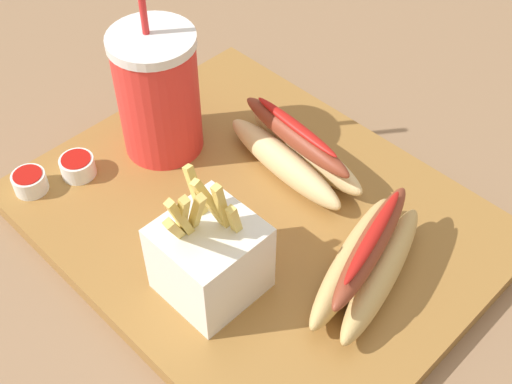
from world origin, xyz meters
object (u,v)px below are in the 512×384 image
(hot_dog_2, at_px, (368,262))
(ketchup_cup_2, at_px, (30,181))
(hot_dog_1, at_px, (295,151))
(ketchup_cup_1, at_px, (77,166))
(soda_cup, at_px, (160,92))
(fries_basket, at_px, (210,257))

(hot_dog_2, relative_size, ketchup_cup_2, 5.09)
(hot_dog_2, bearing_deg, ketchup_cup_2, 26.05)
(hot_dog_1, xyz_separation_m, ketchup_cup_1, (0.16, 0.17, -0.01))
(ketchup_cup_1, bearing_deg, soda_cup, -106.23)
(fries_basket, relative_size, hot_dog_2, 0.75)
(ketchup_cup_1, bearing_deg, fries_basket, -179.28)
(fries_basket, bearing_deg, hot_dog_1, -72.98)
(fries_basket, bearing_deg, ketchup_cup_1, 0.72)
(soda_cup, xyz_separation_m, ketchup_cup_2, (0.04, 0.14, -0.06))
(fries_basket, relative_size, ketchup_cup_1, 3.67)
(hot_dog_2, xyz_separation_m, ketchup_cup_2, (0.32, 0.15, -0.01))
(soda_cup, xyz_separation_m, hot_dog_2, (-0.27, -0.01, -0.04))
(fries_basket, xyz_separation_m, hot_dog_2, (-0.09, -0.10, -0.02))
(soda_cup, height_order, ketchup_cup_1, soda_cup)
(fries_basket, height_order, hot_dog_2, fries_basket)
(hot_dog_2, height_order, ketchup_cup_1, hot_dog_2)
(fries_basket, bearing_deg, hot_dog_2, -132.28)
(soda_cup, relative_size, hot_dog_1, 1.38)
(hot_dog_1, height_order, ketchup_cup_2, hot_dog_1)
(soda_cup, xyz_separation_m, ketchup_cup_1, (0.03, 0.10, -0.06))
(hot_dog_2, distance_m, ketchup_cup_2, 0.35)
(hot_dog_2, bearing_deg, soda_cup, 2.14)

